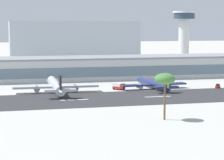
% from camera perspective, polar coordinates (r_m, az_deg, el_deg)
% --- Properties ---
extents(ground_plane, '(1400.00, 1400.00, 0.00)m').
position_cam_1_polar(ground_plane, '(210.34, 5.55, -1.94)').
color(ground_plane, '#B2AFA8').
extents(runway_strip, '(800.00, 40.13, 0.08)m').
position_cam_1_polar(runway_strip, '(207.71, 5.81, -2.04)').
color(runway_strip, '#2D2D30').
rests_on(runway_strip, ground_plane).
extents(runway_centreline_dash_3, '(12.00, 1.20, 0.01)m').
position_cam_1_polar(runway_centreline_dash_3, '(198.41, -4.62, -2.43)').
color(runway_centreline_dash_3, white).
rests_on(runway_centreline_dash_3, runway_strip).
extents(runway_centreline_dash_4, '(12.00, 1.20, 0.01)m').
position_cam_1_polar(runway_centreline_dash_4, '(207.46, 5.61, -2.04)').
color(runway_centreline_dash_4, white).
rests_on(runway_centreline_dash_4, runway_strip).
extents(terminal_building, '(202.30, 30.28, 13.14)m').
position_cam_1_polar(terminal_building, '(274.69, -3.14, 1.48)').
color(terminal_building, '#B7BABC').
rests_on(terminal_building, ground_plane).
extents(control_tower, '(16.08, 16.08, 41.41)m').
position_cam_1_polar(control_tower, '(335.79, 8.78, 5.67)').
color(control_tower, silver).
rests_on(control_tower, ground_plane).
extents(distant_hotel_block, '(106.38, 39.06, 34.94)m').
position_cam_1_polar(distant_hotel_block, '(396.32, -4.71, 4.64)').
color(distant_hotel_block, '#A8B2BC').
rests_on(distant_hotel_block, ground_plane).
extents(airliner_black_tail_gate_0, '(40.12, 49.28, 10.28)m').
position_cam_1_polar(airliner_black_tail_gate_0, '(219.58, -6.86, -0.73)').
color(airliner_black_tail_gate_0, silver).
rests_on(airliner_black_tail_gate_0, ground_plane).
extents(airliner_gold_tail_gate_1, '(34.30, 38.75, 8.09)m').
position_cam_1_polar(airliner_gold_tail_gate_1, '(231.52, 5.19, -0.50)').
color(airliner_gold_tail_gate_1, navy).
rests_on(airliner_gold_tail_gate_1, ground_plane).
extents(service_baggage_tug_0, '(3.41, 3.38, 2.20)m').
position_cam_1_polar(service_baggage_tug_0, '(240.94, 12.80, -0.73)').
color(service_baggage_tug_0, '#B2231E').
rests_on(service_baggage_tug_0, ground_plane).
extents(service_box_truck_1, '(5.81, 6.06, 3.25)m').
position_cam_1_polar(service_box_truck_1, '(228.70, 0.84, -0.76)').
color(service_box_truck_1, '#B2231E').
rests_on(service_box_truck_1, ground_plane).
extents(palm_tree_1, '(6.96, 6.96, 15.72)m').
position_cam_1_polar(palm_tree_1, '(155.55, 6.49, 0.05)').
color(palm_tree_1, brown).
rests_on(palm_tree_1, ground_plane).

